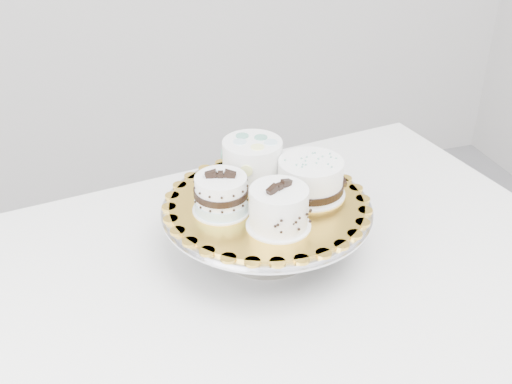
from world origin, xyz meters
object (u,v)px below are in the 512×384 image
object	(u,v)px
cake_stand	(267,220)
cake_swirl	(279,209)
cake_dots	(252,161)
cake_ribbon	(311,179)
cake_banded	(221,195)
table	(262,304)
cake_board	(267,203)

from	to	relation	value
cake_stand	cake_swirl	size ratio (longest dim) A/B	2.90
cake_stand	cake_swirl	xyz separation A→B (m)	(-0.01, -0.08, 0.07)
cake_swirl	cake_dots	size ratio (longest dim) A/B	0.99
cake_swirl	cake_dots	xyz separation A→B (m)	(0.00, 0.16, 0.01)
cake_dots	cake_ribbon	size ratio (longest dim) A/B	0.98
cake_banded	cake_swirl	bearing A→B (deg)	-27.05
table	cake_dots	distance (m)	0.27
cake_ribbon	cake_dots	bearing A→B (deg)	139.90
cake_board	cake_swirl	bearing A→B (deg)	-93.78
cake_dots	cake_board	bearing A→B (deg)	-80.70
table	cake_board	size ratio (longest dim) A/B	3.77
cake_swirl	cake_banded	distance (m)	0.11
cake_dots	cake_swirl	bearing A→B (deg)	-82.97
cake_swirl	cake_banded	xyz separation A→B (m)	(-0.08, 0.08, -0.00)
table	cake_banded	size ratio (longest dim) A/B	11.69
cake_ribbon	cake_board	bearing A→B (deg)	-174.73
cake_swirl	cake_ribbon	size ratio (longest dim) A/B	0.96
cake_stand	cake_banded	size ratio (longest dim) A/B	3.37
table	cake_ribbon	bearing A→B (deg)	19.22
cake_stand	table	bearing A→B (deg)	-115.55
cake_stand	cake_dots	world-z (taller)	cake_dots
cake_swirl	cake_board	bearing A→B (deg)	60.36
cake_stand	cake_banded	world-z (taller)	cake_banded
table	cake_ribbon	xyz separation A→B (m)	(0.11, 0.06, 0.22)
cake_stand	cake_board	bearing A→B (deg)	0.00
cake_board	cake_ribbon	xyz separation A→B (m)	(0.09, 0.00, 0.03)
cake_board	cake_swirl	xyz separation A→B (m)	(-0.01, -0.08, 0.04)
cake_board	cake_banded	size ratio (longest dim) A/B	3.10
table	cake_ribbon	size ratio (longest dim) A/B	9.69
table	cake_stand	size ratio (longest dim) A/B	3.47
cake_stand	cake_swirl	distance (m)	0.11
table	cake_banded	world-z (taller)	cake_banded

